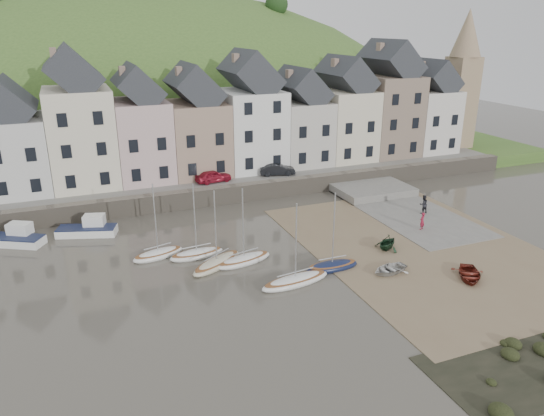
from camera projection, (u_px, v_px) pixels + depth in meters
name	position (u px, v px, depth m)	size (l,w,h in m)	color
ground	(301.00, 270.00, 38.47)	(160.00, 160.00, 0.00)	#443F36
quay_land	(198.00, 161.00, 66.15)	(90.00, 30.00, 1.50)	#3F6126
quay_street	(223.00, 179.00, 55.84)	(70.00, 7.00, 0.10)	slate
seawall	(233.00, 194.00, 53.01)	(70.00, 1.20, 1.80)	slate
beach	(421.00, 248.00, 42.31)	(18.00, 26.00, 0.06)	#786249
slipway	(404.00, 210.00, 50.68)	(8.00, 18.00, 0.12)	slate
hillside	(140.00, 226.00, 95.22)	(134.40, 84.00, 84.00)	#3F6126
townhouse_terrace	(227.00, 120.00, 57.55)	(61.05, 8.00, 13.93)	silver
church_spire	(462.00, 76.00, 67.74)	(4.00, 4.00, 18.00)	#997F60
sailboat_0	(158.00, 254.00, 40.58)	(4.48, 2.55, 6.32)	white
sailboat_1	(197.00, 254.00, 40.61)	(4.55, 1.90, 6.32)	white
sailboat_2	(217.00, 263.00, 39.08)	(5.13, 4.09, 6.32)	beige
sailboat_3	(244.00, 260.00, 39.58)	(4.97, 2.54, 6.32)	white
sailboat_4	(295.00, 281.00, 36.37)	(5.62, 2.22, 6.32)	white
sailboat_5	(332.00, 266.00, 38.58)	(4.26, 1.54, 6.32)	#131B3B
motorboat_0	(14.00, 238.00, 42.90)	(5.48, 4.11, 1.70)	white
motorboat_2	(89.00, 228.00, 44.83)	(5.34, 3.19, 1.70)	white
rowboat_white	(389.00, 269.00, 37.89)	(2.06, 2.89, 0.60)	beige
rowboat_green	(387.00, 242.00, 41.75)	(2.03, 2.35, 1.24)	#15301C
rowboat_red	(469.00, 274.00, 36.99)	(2.30, 3.23, 0.67)	maroon
person_red	(422.00, 221.00, 45.58)	(0.58, 0.38, 1.60)	maroon
person_dark	(423.00, 204.00, 49.45)	(0.90, 0.70, 1.86)	black
car_left	(213.00, 176.00, 54.26)	(1.55, 3.85, 1.31)	maroon
car_right	(277.00, 169.00, 56.85)	(1.37, 3.92, 1.29)	black
shore_rocks	(543.00, 363.00, 27.71)	(14.00, 6.00, 0.73)	black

